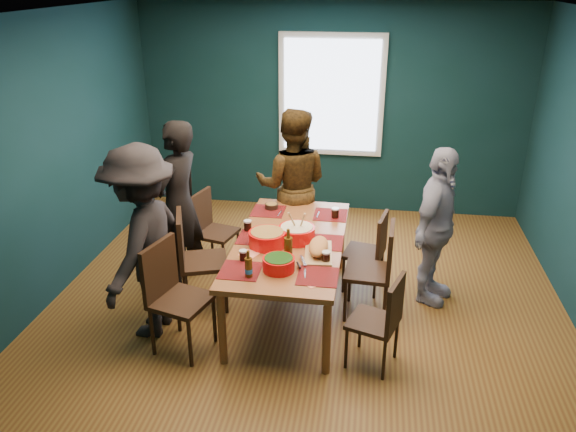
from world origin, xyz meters
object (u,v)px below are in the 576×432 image
dining_table (290,247)px  person_back (292,185)px  person_right (436,227)px  chair_right_near (383,316)px  bowl_salad (267,238)px  chair_left_far (210,225)px  bowl_herbs (279,263)px  person_near_left (143,243)px  bowl_dumpling (297,233)px  cutting_board (318,248)px  chair_left_mid (193,253)px  chair_right_far (372,247)px  chair_right_mid (378,264)px  chair_left_near (171,289)px  person_far_left (179,204)px

dining_table → person_back: size_ratio=1.14×
person_right → dining_table: bearing=130.3°
chair_right_near → bowl_salad: bearing=169.0°
chair_left_far → bowl_herbs: size_ratio=3.22×
person_back → person_near_left: 1.94m
bowl_dumpling → cutting_board: bowl_dumpling is taller
chair_left_mid → bowl_dumpling: (0.97, 0.08, 0.25)m
person_right → bowl_salad: bearing=133.1°
person_back → person_near_left: person_near_left is taller
chair_right_far → chair_left_far: bearing=-175.6°
chair_right_far → person_back: 1.16m
chair_right_far → chair_right_mid: size_ratio=0.90×
person_back → bowl_dumpling: size_ratio=5.10×
chair_left_mid → person_near_left: 0.61m
chair_right_near → person_near_left: bearing=-167.6°
dining_table → bowl_dumpling: bearing=7.5°
chair_left_mid → chair_right_near: chair_left_mid is taller
dining_table → person_near_left: 1.32m
person_right → person_near_left: size_ratio=0.90×
chair_left_near → person_near_left: (-0.30, 0.21, 0.30)m
chair_left_mid → bowl_salad: (0.73, -0.06, 0.25)m
dining_table → person_back: (-0.14, 1.12, 0.18)m
chair_left_near → bowl_salad: 0.95m
chair_left_near → chair_right_near: bearing=15.7°
dining_table → cutting_board: size_ratio=3.35×
chair_right_near → bowl_dumpling: 1.14m
chair_right_near → bowl_herbs: bearing=-172.0°
chair_left_mid → bowl_dumpling: 1.01m
chair_left_near → person_near_left: 0.48m
person_far_left → bowl_dumpling: (1.25, -0.38, -0.05)m
chair_right_far → person_far_left: (-1.95, -0.10, 0.37)m
chair_left_near → chair_right_mid: (1.71, 0.75, -0.03)m
chair_right_far → bowl_dumpling: bearing=-133.6°
chair_left_near → cutting_board: bearing=38.6°
chair_right_near → bowl_salad: size_ratio=2.47×
dining_table → person_far_left: person_far_left is taller
chair_right_mid → bowl_dumpling: 0.80m
chair_right_far → person_near_left: person_near_left is taller
person_back → cutting_board: size_ratio=2.93×
person_back → dining_table: bearing=94.4°
chair_left_near → cutting_board: 1.30m
chair_right_mid → chair_right_near: 0.76m
dining_table → bowl_herbs: (-0.01, -0.57, 0.13)m
chair_right_near → bowl_salad: bowl_salad is taller
chair_right_mid → person_back: (-0.96, 1.10, 0.31)m
chair_left_mid → person_near_left: (-0.29, -0.44, 0.30)m
chair_left_near → person_back: 2.01m
chair_right_far → chair_right_near: bearing=-73.2°
chair_left_near → cutting_board: chair_left_near is taller
person_far_left → chair_left_near: bearing=31.3°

